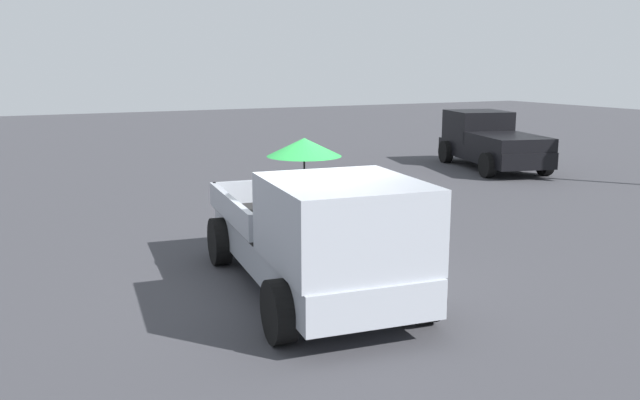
# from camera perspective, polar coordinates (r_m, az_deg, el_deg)

# --- Properties ---
(ground_plane) EXTENTS (80.00, 80.00, 0.00)m
(ground_plane) POSITION_cam_1_polar(r_m,az_deg,el_deg) (10.21, -1.01, -7.61)
(ground_plane) COLOR #38383D
(pickup_truck_main) EXTENTS (5.22, 2.69, 2.24)m
(pickup_truck_main) POSITION_cam_1_polar(r_m,az_deg,el_deg) (9.50, -0.05, -2.99)
(pickup_truck_main) COLOR black
(pickup_truck_main) RESTS_ON ground
(pickup_truck_red) EXTENTS (5.10, 3.07, 1.80)m
(pickup_truck_red) POSITION_cam_1_polar(r_m,az_deg,el_deg) (22.60, 14.34, 4.89)
(pickup_truck_red) COLOR black
(pickup_truck_red) RESTS_ON ground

